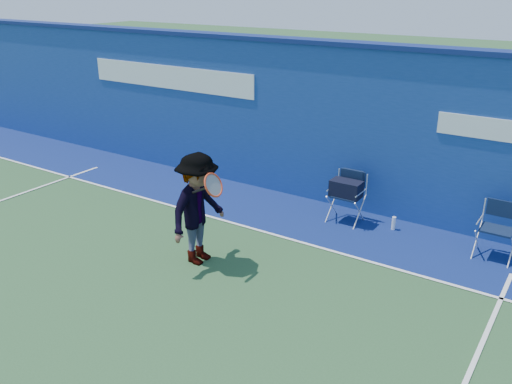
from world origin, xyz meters
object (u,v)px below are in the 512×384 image
Objects in this scene: directors_chair_left at (346,201)px; tennis_player at (198,209)px; water_bottle at (394,223)px; directors_chair_right at (495,241)px.

tennis_player reaches higher than directors_chair_left.
water_bottle is at bearing 8.51° from directors_chair_left.
water_bottle is 0.14× the size of tennis_player.
water_bottle is 3.55m from tennis_player.
directors_chair_left is 1.03× the size of directors_chair_right.
directors_chair_left is 2.53m from directors_chair_right.
water_bottle is (0.86, 0.13, -0.27)m from directors_chair_left.
directors_chair_left is 0.53× the size of tennis_player.
tennis_player is at bearing -145.42° from directors_chair_right.
tennis_player is (-1.27, -2.61, 0.49)m from directors_chair_left.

